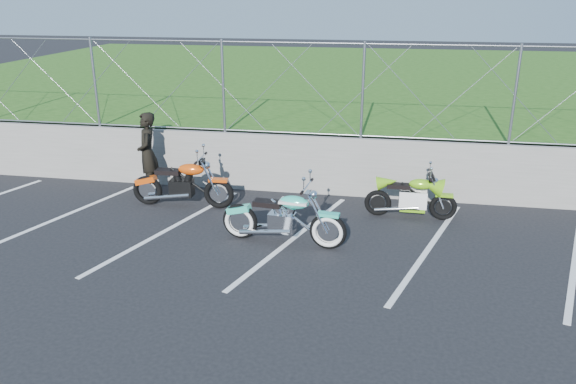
% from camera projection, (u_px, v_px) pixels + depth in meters
% --- Properties ---
extents(ground, '(90.00, 90.00, 0.00)m').
position_uv_depth(ground, '(284.00, 262.00, 9.32)').
color(ground, black).
rests_on(ground, ground).
extents(retaining_wall, '(30.00, 0.22, 1.30)m').
position_uv_depth(retaining_wall, '(314.00, 165.00, 12.34)').
color(retaining_wall, slate).
rests_on(retaining_wall, ground).
extents(grass_field, '(30.00, 20.00, 1.30)m').
position_uv_depth(grass_field, '(349.00, 90.00, 21.60)').
color(grass_field, '#265015').
rests_on(grass_field, ground).
extents(chain_link_fence, '(28.00, 0.03, 2.00)m').
position_uv_depth(chain_link_fence, '(315.00, 89.00, 11.78)').
color(chain_link_fence, gray).
rests_on(chain_link_fence, retaining_wall).
extents(parking_lines, '(18.29, 4.31, 0.01)m').
position_uv_depth(parking_lines, '(360.00, 243.00, 10.04)').
color(parking_lines, silver).
rests_on(parking_lines, ground).
extents(cruiser_turquoise, '(2.28, 0.72, 1.14)m').
position_uv_depth(cruiser_turquoise, '(285.00, 220.00, 9.87)').
color(cruiser_turquoise, black).
rests_on(cruiser_turquoise, ground).
extents(naked_orange, '(2.17, 0.74, 1.08)m').
position_uv_depth(naked_orange, '(184.00, 185.00, 11.59)').
color(naked_orange, black).
rests_on(naked_orange, ground).
extents(sportbike_green, '(1.80, 0.64, 0.93)m').
position_uv_depth(sportbike_green, '(412.00, 199.00, 11.03)').
color(sportbike_green, black).
rests_on(sportbike_green, ground).
extents(person_standing, '(0.66, 0.78, 1.81)m').
position_uv_depth(person_standing, '(148.00, 154.00, 12.24)').
color(person_standing, black).
rests_on(person_standing, ground).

